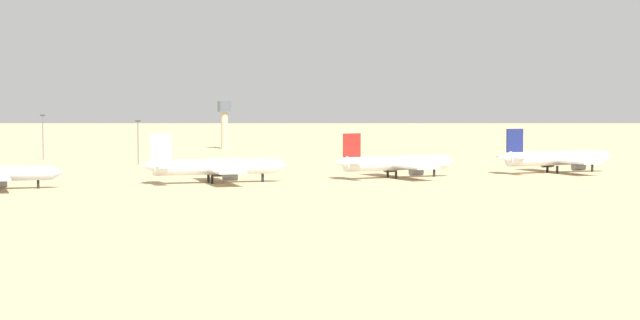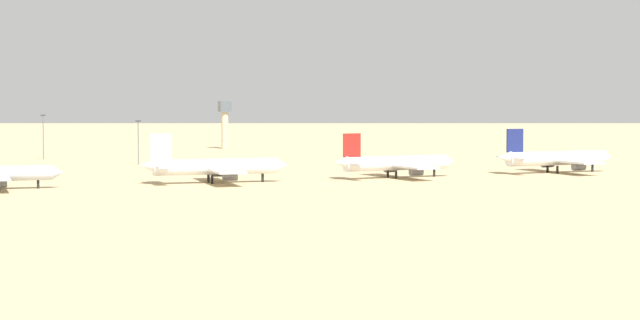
{
  "view_description": "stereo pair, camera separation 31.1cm",
  "coord_description": "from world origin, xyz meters",
  "px_view_note": "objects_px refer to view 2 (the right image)",
  "views": [
    {
      "loc": [
        -101.26,
        -279.24,
        23.46
      ],
      "look_at": [
        3.46,
        10.8,
        6.0
      ],
      "focal_mm": 62.23,
      "sensor_mm": 36.0,
      "label": 1
    },
    {
      "loc": [
        -100.97,
        -279.35,
        23.46
      ],
      "look_at": [
        3.46,
        10.8,
        6.0
      ],
      "focal_mm": 62.23,
      "sensor_mm": 36.0,
      "label": 2
    }
  ],
  "objects_px": {
    "parked_jet_navy_4": "(556,158)",
    "light_pole_mid": "(43,134)",
    "parked_jet_white_2": "(215,167)",
    "parked_jet_red_3": "(395,163)",
    "light_pole_east": "(138,139)",
    "control_tower": "(225,120)"
  },
  "relations": [
    {
      "from": "parked_jet_white_2",
      "to": "light_pole_east",
      "type": "xyz_separation_m",
      "value": [
        -3.98,
        91.45,
        4.46
      ]
    },
    {
      "from": "parked_jet_navy_4",
      "to": "light_pole_east",
      "type": "bearing_deg",
      "value": 139.59
    },
    {
      "from": "parked_jet_white_2",
      "to": "light_pole_mid",
      "type": "relative_size",
      "value": 2.44
    },
    {
      "from": "parked_jet_white_2",
      "to": "parked_jet_red_3",
      "type": "height_order",
      "value": "parked_jet_white_2"
    },
    {
      "from": "parked_jet_white_2",
      "to": "parked_jet_red_3",
      "type": "xyz_separation_m",
      "value": [
        54.25,
        0.76,
        -0.15
      ]
    },
    {
      "from": "parked_jet_red_3",
      "to": "control_tower",
      "type": "height_order",
      "value": "control_tower"
    },
    {
      "from": "parked_jet_navy_4",
      "to": "parked_jet_red_3",
      "type": "bearing_deg",
      "value": -179.71
    },
    {
      "from": "light_pole_mid",
      "to": "parked_jet_navy_4",
      "type": "bearing_deg",
      "value": -42.57
    },
    {
      "from": "parked_jet_navy_4",
      "to": "light_pole_east",
      "type": "height_order",
      "value": "light_pole_east"
    },
    {
      "from": "light_pole_east",
      "to": "parked_jet_red_3",
      "type": "bearing_deg",
      "value": -57.3
    },
    {
      "from": "light_pole_east",
      "to": "control_tower",
      "type": "bearing_deg",
      "value": 60.64
    },
    {
      "from": "parked_jet_white_2",
      "to": "light_pole_mid",
      "type": "bearing_deg",
      "value": 106.61
    },
    {
      "from": "parked_jet_white_2",
      "to": "control_tower",
      "type": "distance_m",
      "value": 204.5
    },
    {
      "from": "parked_jet_navy_4",
      "to": "light_pole_mid",
      "type": "distance_m",
      "value": 192.68
    },
    {
      "from": "parked_jet_red_3",
      "to": "parked_jet_white_2",
      "type": "bearing_deg",
      "value": 175.85
    },
    {
      "from": "light_pole_mid",
      "to": "light_pole_east",
      "type": "height_order",
      "value": "light_pole_mid"
    },
    {
      "from": "control_tower",
      "to": "light_pole_east",
      "type": "height_order",
      "value": "control_tower"
    },
    {
      "from": "control_tower",
      "to": "parked_jet_navy_4",
      "type": "bearing_deg",
      "value": -74.22
    },
    {
      "from": "parked_jet_white_2",
      "to": "control_tower",
      "type": "bearing_deg",
      "value": 77.47
    },
    {
      "from": "parked_jet_red_3",
      "to": "light_pole_mid",
      "type": "bearing_deg",
      "value": 117.98
    },
    {
      "from": "parked_jet_red_3",
      "to": "control_tower",
      "type": "bearing_deg",
      "value": 84.76
    },
    {
      "from": "control_tower",
      "to": "light_pole_mid",
      "type": "xyz_separation_m",
      "value": [
        -87.31,
        -62.68,
        -3.38
      ]
    }
  ]
}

